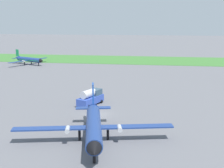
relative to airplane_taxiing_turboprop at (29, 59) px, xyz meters
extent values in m
plane|color=slate|center=(39.11, -58.12, -2.05)|extent=(600.00, 600.00, 0.00)
cube|color=#3D7533|center=(39.11, 19.85, -2.01)|extent=(360.00, 28.00, 0.08)
cylinder|color=navy|center=(0.30, -0.14, -0.01)|extent=(11.79, 6.69, 1.70)
cone|color=black|center=(6.45, -3.00, -0.01)|extent=(2.24, 2.22, 1.66)
cone|color=navy|center=(-6.16, 2.87, 0.20)|extent=(2.80, 2.39, 1.53)
cube|color=#198C4C|center=(0.30, -0.14, -0.14)|extent=(11.19, 6.44, 0.24)
cube|color=navy|center=(1.96, 4.23, -0.31)|extent=(5.01, 8.96, 0.17)
cube|color=navy|center=(-1.98, -4.22, -0.31)|extent=(5.01, 8.96, 0.17)
cylinder|color=#B7BABF|center=(1.68, 2.51, -0.31)|extent=(1.46, 1.06, 0.54)
cylinder|color=#B7BABF|center=(-0.84, -2.90, -0.31)|extent=(1.46, 1.06, 0.54)
cube|color=#198C4C|center=(-5.85, 2.72, 2.19)|extent=(1.47, 0.83, 2.71)
cube|color=navy|center=(-5.35, 3.80, 0.16)|extent=(1.92, 2.58, 0.14)
cube|color=navy|center=(-6.35, 1.65, 0.16)|extent=(1.92, 2.58, 0.14)
cylinder|color=black|center=(4.91, -2.29, -1.45)|extent=(0.31, 0.31, 1.19)
cylinder|color=black|center=(0.24, 1.74, -1.45)|extent=(0.31, 0.31, 1.19)
cylinder|color=black|center=(-1.18, -1.30, -1.45)|extent=(0.31, 0.31, 1.19)
cylinder|color=navy|center=(40.96, -70.94, 0.43)|extent=(5.24, 14.97, 2.07)
cone|color=black|center=(42.76, -79.00, 0.43)|extent=(2.42, 2.46, 2.02)
cone|color=navy|center=(39.08, -62.47, 0.69)|extent=(2.44, 3.23, 1.86)
cube|color=#19479E|center=(40.96, -70.94, 0.28)|extent=(5.10, 14.17, 0.29)
cube|color=navy|center=(46.42, -69.30, 0.07)|extent=(11.40, 3.88, 0.21)
cube|color=navy|center=(35.33, -71.77, 0.07)|extent=(11.40, 3.88, 0.21)
cylinder|color=#B7BABF|center=(44.55, -70.31, 0.07)|extent=(1.00, 1.76, 0.66)
cylinder|color=#B7BABF|center=(37.45, -71.89, 0.07)|extent=(1.00, 1.76, 0.66)
cube|color=#19479E|center=(39.17, -62.87, 3.12)|extent=(0.65, 1.87, 3.30)
cube|color=navy|center=(40.58, -62.56, 0.64)|extent=(3.09, 1.84, 0.17)
cube|color=navy|center=(37.76, -63.19, 0.64)|extent=(3.09, 1.84, 0.17)
cylinder|color=black|center=(42.31, -76.99, -1.33)|extent=(0.37, 0.37, 1.45)
cylinder|color=black|center=(42.74, -69.49, -1.33)|extent=(0.37, 0.37, 1.45)
cylinder|color=black|center=(38.74, -70.37, -1.33)|extent=(0.37, 0.37, 1.45)
cube|color=#334FB2|center=(36.24, -52.02, -1.00)|extent=(4.68, 6.92, 1.40)
cylinder|color=silver|center=(35.94, -52.74, 0.47)|extent=(2.78, 3.89, 1.54)
cube|color=#334C60|center=(36.93, -50.33, 0.30)|extent=(2.75, 2.93, 1.20)
cylinder|color=black|center=(35.99, -49.46, -1.70)|extent=(0.50, 0.74, 0.70)
cylinder|color=black|center=(38.21, -50.37, -1.70)|extent=(0.50, 0.74, 0.70)
cylinder|color=black|center=(34.26, -53.67, -1.70)|extent=(0.50, 0.74, 0.70)
cylinder|color=black|center=(36.49, -54.58, -1.70)|extent=(0.50, 0.74, 0.70)
camera|label=1|loc=(49.53, -110.06, 14.95)|focal=48.31mm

